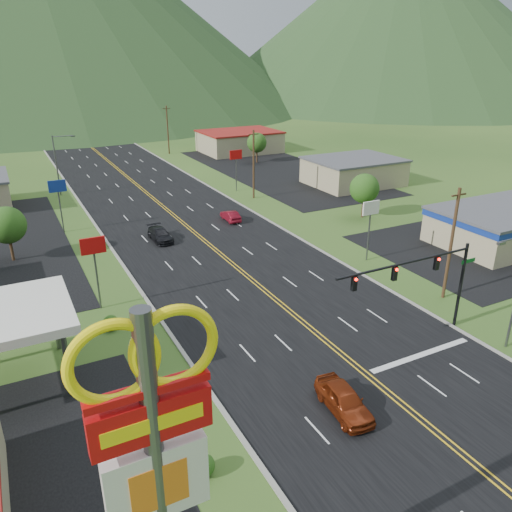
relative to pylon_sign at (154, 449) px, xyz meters
name	(u,v)px	position (x,y,z in m)	size (l,w,h in m)	color
pylon_sign	(154,449)	(0.00, 0.00, 0.00)	(4.32, 0.60, 14.00)	#59595E
traffic_signal	(425,274)	(23.48, 12.00, -3.97)	(13.10, 0.43, 7.00)	black
streetlight_west	(58,161)	(5.32, 68.00, -4.12)	(3.28, 0.25, 9.00)	#59595E
building_east_near	(504,224)	(47.00, 23.00, -7.03)	(15.40, 10.40, 4.10)	tan
building_east_mid	(354,171)	(49.00, 53.00, -7.14)	(14.40, 11.40, 4.30)	tan
building_east_far	(240,141)	(45.00, 88.00, -7.04)	(16.40, 12.40, 4.50)	tan
pole_sign_west_a	(94,253)	(3.00, 28.00, -4.25)	(2.00, 0.18, 6.40)	#59595E
pole_sign_west_b	(58,191)	(3.00, 50.00, -4.25)	(2.00, 0.18, 6.40)	#59595E
pole_sign_east_a	(370,214)	(30.00, 26.00, -4.25)	(2.00, 0.18, 6.40)	#59595E
pole_sign_east_b	(236,159)	(30.00, 58.00, -4.25)	(2.00, 0.18, 6.40)	#59595E
tree_west_a	(7,225)	(-3.00, 43.00, -5.41)	(3.84, 3.84, 5.82)	#382314
tree_east_a	(364,188)	(39.00, 38.00, -5.41)	(3.84, 3.84, 5.82)	#382314
tree_east_b	(257,143)	(43.00, 76.00, -5.41)	(3.84, 3.84, 5.82)	#382314
utility_pole_a	(451,244)	(30.50, 16.00, -4.17)	(1.60, 0.28, 10.00)	#382314
utility_pole_b	(254,164)	(30.50, 53.00, -4.17)	(1.60, 0.28, 10.00)	#382314
utility_pole_c	(168,129)	(30.50, 93.00, -4.17)	(1.60, 0.28, 10.00)	#382314
utility_pole_d	(123,111)	(30.50, 133.00, -4.17)	(1.60, 0.28, 10.00)	#382314
mountain_ne	(400,16)	(164.84, 174.19, 25.70)	(180.00, 180.00, 70.00)	#1E3F1D
car_red_near	(344,400)	(13.35, 7.66, -8.48)	(1.93, 4.78, 1.63)	maroon
car_dark_mid	(160,235)	(12.51, 41.62, -8.60)	(1.97, 4.84, 1.40)	black
car_red_far	(231,216)	(22.80, 44.53, -8.64)	(1.40, 4.00, 1.32)	maroon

